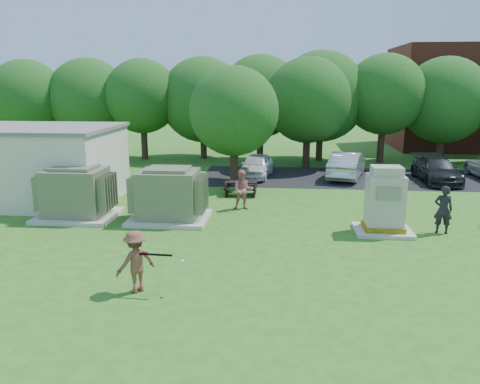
# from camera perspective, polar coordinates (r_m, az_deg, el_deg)

# --- Properties ---
(ground) EXTENTS (120.00, 120.00, 0.00)m
(ground) POSITION_cam_1_polar(r_m,az_deg,el_deg) (13.79, -1.54, -9.10)
(ground) COLOR #2D6619
(ground) RESTS_ON ground
(service_building) EXTENTS (10.00, 5.00, 3.20)m
(service_building) POSITION_cam_1_polar(r_m,az_deg,el_deg) (23.60, -26.95, 2.94)
(service_building) COLOR beige
(service_building) RESTS_ON ground
(parking_strip) EXTENTS (20.00, 6.00, 0.01)m
(parking_strip) POSITION_cam_1_polar(r_m,az_deg,el_deg) (27.23, 16.74, 1.62)
(parking_strip) COLOR #232326
(parking_strip) RESTS_ON ground
(transformer_left) EXTENTS (3.00, 2.40, 2.07)m
(transformer_left) POSITION_cam_1_polar(r_m,az_deg,el_deg) (19.42, -19.32, -0.20)
(transformer_left) COLOR beige
(transformer_left) RESTS_ON ground
(transformer_right) EXTENTS (3.00, 2.40, 2.07)m
(transformer_right) POSITION_cam_1_polar(r_m,az_deg,el_deg) (18.21, -8.66, -0.46)
(transformer_right) COLOR beige
(transformer_right) RESTS_ON ground
(generator_cabinet) EXTENTS (1.97, 1.61, 2.40)m
(generator_cabinet) POSITION_cam_1_polar(r_m,az_deg,el_deg) (17.24, 17.20, -1.42)
(generator_cabinet) COLOR beige
(generator_cabinet) RESTS_ON ground
(picnic_table) EXTENTS (1.53, 1.15, 0.66)m
(picnic_table) POSITION_cam_1_polar(r_m,az_deg,el_deg) (22.13, 0.10, 0.65)
(picnic_table) COLOR black
(picnic_table) RESTS_ON ground
(batter) EXTENTS (1.17, 1.16, 1.62)m
(batter) POSITION_cam_1_polar(r_m,az_deg,el_deg) (12.27, -12.61, -8.27)
(batter) COLOR brown
(batter) RESTS_ON ground
(person_by_generator) EXTENTS (0.69, 0.51, 1.73)m
(person_by_generator) POSITION_cam_1_polar(r_m,az_deg,el_deg) (17.97, 23.53, -1.98)
(person_by_generator) COLOR black
(person_by_generator) RESTS_ON ground
(person_at_picnic) EXTENTS (0.86, 0.70, 1.67)m
(person_at_picnic) POSITION_cam_1_polar(r_m,az_deg,el_deg) (19.55, 0.34, 0.24)
(person_at_picnic) COLOR #C96A70
(person_at_picnic) RESTS_ON ground
(car_white) EXTENTS (1.99, 4.00, 1.31)m
(car_white) POSITION_cam_1_polar(r_m,az_deg,el_deg) (26.38, 2.00, 3.25)
(car_white) COLOR white
(car_white) RESTS_ON ground
(car_silver_a) EXTENTS (2.70, 4.72, 1.47)m
(car_silver_a) POSITION_cam_1_polar(r_m,az_deg,el_deg) (26.73, 12.90, 3.23)
(car_silver_a) COLOR #B9B9BE
(car_silver_a) RESTS_ON ground
(car_dark) EXTENTS (1.85, 4.49, 1.30)m
(car_dark) POSITION_cam_1_polar(r_m,az_deg,el_deg) (27.24, 22.80, 2.53)
(car_dark) COLOR black
(car_dark) RESTS_ON ground
(batting_equipment) EXTENTS (1.15, 0.19, 0.25)m
(batting_equipment) POSITION_cam_1_polar(r_m,az_deg,el_deg) (11.94, -10.03, -7.62)
(batting_equipment) COLOR black
(batting_equipment) RESTS_ON ground
(tree_row) EXTENTS (41.30, 13.30, 7.30)m
(tree_row) POSITION_cam_1_polar(r_m,az_deg,el_deg) (31.18, 5.76, 11.22)
(tree_row) COLOR #47301E
(tree_row) RESTS_ON ground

